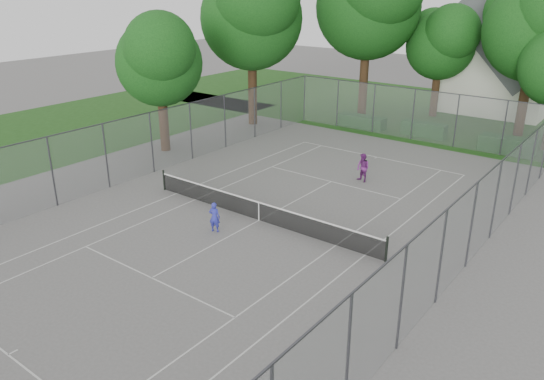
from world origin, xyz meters
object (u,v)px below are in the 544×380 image
Objects in this scene: house at (501,64)px; girl_player at (214,217)px; woman_player at (363,168)px; tennis_net at (259,210)px.

house is 7.18× the size of girl_player.
woman_player is (-0.82, -21.77, -3.18)m from house.
house reaches higher than girl_player.
woman_player is at bearing -123.57° from girl_player.
girl_player is at bearing -112.23° from tennis_net.
girl_player is at bearing -85.26° from woman_player.
woman_player is (1.33, 7.46, 0.28)m from tennis_net.
girl_player is (-0.84, -2.05, 0.18)m from tennis_net.
tennis_net is 9.36× the size of girl_player.
tennis_net is at bearing -82.52° from woman_player.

